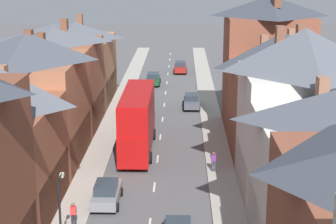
# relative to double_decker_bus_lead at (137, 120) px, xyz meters

# --- Properties ---
(pavement_left) EXTENTS (2.20, 104.00, 0.14)m
(pavement_left) POSITION_rel_double_decker_bus_lead_xyz_m (-3.29, 6.09, -2.75)
(pavement_left) COLOR #A8A399
(pavement_left) RESTS_ON ground
(pavement_right) EXTENTS (2.20, 104.00, 0.14)m
(pavement_right) POSITION_rel_double_decker_bus_lead_xyz_m (6.91, 6.09, -2.75)
(pavement_right) COLOR #A8A399
(pavement_right) RESTS_ON ground
(centre_line_dashes) EXTENTS (0.14, 97.80, 0.01)m
(centre_line_dashes) POSITION_rel_double_decker_bus_lead_xyz_m (1.81, 4.09, -2.81)
(centre_line_dashes) COLOR silver
(centre_line_dashes) RESTS_ON ground
(terrace_row_right) EXTENTS (8.00, 54.30, 13.32)m
(terrace_row_right) POSITION_rel_double_decker_bus_lead_xyz_m (11.99, -16.02, 2.79)
(terrace_row_right) COLOR #BCB7A8
(terrace_row_right) RESTS_ON ground
(double_decker_bus_lead) EXTENTS (2.74, 10.80, 5.30)m
(double_decker_bus_lead) POSITION_rel_double_decker_bus_lead_xyz_m (0.00, 0.00, 0.00)
(double_decker_bus_lead) COLOR #B70F0F
(double_decker_bus_lead) RESTS_ON ground
(car_near_blue) EXTENTS (1.90, 4.42, 1.63)m
(car_near_blue) POSITION_rel_double_decker_bus_lead_xyz_m (0.01, 26.74, -2.00)
(car_near_blue) COLOR #144728
(car_near_blue) RESTS_ON ground
(car_near_silver) EXTENTS (1.90, 4.13, 1.60)m
(car_near_silver) POSITION_rel_double_decker_bus_lead_xyz_m (-1.29, -10.91, -2.01)
(car_near_silver) COLOR gray
(car_near_silver) RESTS_ON ground
(car_parked_right_a) EXTENTS (1.90, 4.48, 1.59)m
(car_parked_right_a) POSITION_rel_double_decker_bus_lead_xyz_m (-1.29, 11.79, -2.01)
(car_parked_right_a) COLOR #4C515B
(car_parked_right_a) RESTS_ON ground
(car_mid_black) EXTENTS (1.90, 4.04, 1.69)m
(car_mid_black) POSITION_rel_double_decker_bus_lead_xyz_m (3.61, 34.95, -1.97)
(car_mid_black) COLOR maroon
(car_mid_black) RESTS_ON ground
(car_parked_left_b) EXTENTS (1.90, 4.47, 1.60)m
(car_parked_left_b) POSITION_rel_double_decker_bus_lead_xyz_m (0.01, 9.71, -2.01)
(car_parked_left_b) COLOR maroon
(car_parked_left_b) RESTS_ON ground
(car_far_grey) EXTENTS (1.90, 3.98, 1.67)m
(car_far_grey) POSITION_rel_double_decker_bus_lead_xyz_m (4.91, 14.66, -1.98)
(car_far_grey) COLOR #4C515B
(car_far_grey) RESTS_ON ground
(car_parked_right_b) EXTENTS (1.90, 4.30, 1.67)m
(car_parked_right_b) POSITION_rel_double_decker_bus_lead_xyz_m (-1.29, 18.54, -1.98)
(car_parked_right_b) COLOR #144728
(car_parked_right_b) RESTS_ON ground
(pedestrian_mid_right) EXTENTS (0.36, 0.22, 1.61)m
(pedestrian_mid_right) POSITION_rel_double_decker_bus_lead_xyz_m (-2.85, -14.62, -1.78)
(pedestrian_mid_right) COLOR #23232D
(pedestrian_mid_right) RESTS_ON pavement_left
(pedestrian_far_left) EXTENTS (0.36, 0.22, 1.61)m
(pedestrian_far_left) POSITION_rel_double_decker_bus_lead_xyz_m (6.30, -5.00, -1.78)
(pedestrian_far_left) COLOR #3D4256
(pedestrian_far_left) RESTS_ON pavement_right
(street_lamp) EXTENTS (0.20, 1.12, 5.50)m
(street_lamp) POSITION_rel_double_decker_bus_lead_xyz_m (-2.44, -19.77, 0.43)
(street_lamp) COLOR black
(street_lamp) RESTS_ON ground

